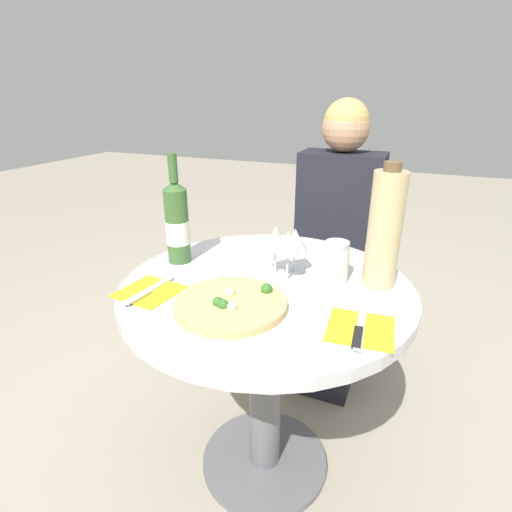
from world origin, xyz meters
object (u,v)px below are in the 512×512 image
(seated_diner, at_px, (332,262))
(tall_carafe, at_px, (385,230))
(wine_bottle, at_px, (177,223))
(dining_table, at_px, (266,332))
(pizza_large, at_px, (231,304))
(chair_behind_diner, at_px, (336,274))

(seated_diner, bearing_deg, tall_carafe, 114.88)
(seated_diner, relative_size, wine_bottle, 3.50)
(seated_diner, xyz_separation_m, tall_carafe, (0.23, -0.49, 0.33))
(wine_bottle, bearing_deg, tall_carafe, 6.41)
(dining_table, bearing_deg, wine_bottle, 172.11)
(dining_table, height_order, tall_carafe, tall_carafe)
(seated_diner, xyz_separation_m, wine_bottle, (-0.39, -0.56, 0.29))
(pizza_large, relative_size, wine_bottle, 0.84)
(chair_behind_diner, relative_size, wine_bottle, 2.51)
(chair_behind_diner, xyz_separation_m, wine_bottle, (-0.39, -0.69, 0.41))
(pizza_large, xyz_separation_m, wine_bottle, (-0.29, 0.21, 0.12))
(seated_diner, height_order, pizza_large, seated_diner)
(dining_table, bearing_deg, pizza_large, -101.14)
(chair_behind_diner, xyz_separation_m, pizza_large, (-0.10, -0.91, 0.29))
(dining_table, distance_m, tall_carafe, 0.46)
(dining_table, height_order, pizza_large, pizza_large)
(dining_table, xyz_separation_m, tall_carafe, (0.30, 0.11, 0.33))
(dining_table, height_order, seated_diner, seated_diner)
(pizza_large, height_order, tall_carafe, tall_carafe)
(wine_bottle, bearing_deg, pizza_large, -36.49)
(chair_behind_diner, xyz_separation_m, seated_diner, (-0.00, -0.13, 0.11))
(wine_bottle, bearing_deg, chair_behind_diner, 60.93)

